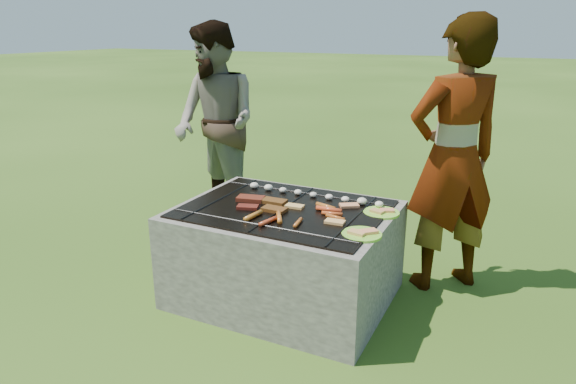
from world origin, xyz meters
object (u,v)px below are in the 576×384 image
at_px(plate_near, 362,234).
at_px(cook, 453,158).
at_px(fire_pit, 285,256).
at_px(plate_far, 381,212).
at_px(bystander, 216,124).

bearing_deg(plate_near, cook, 68.33).
distance_m(fire_pit, plate_far, 0.68).
height_order(cook, bystander, cook).
distance_m(fire_pit, bystander, 1.70).
bearing_deg(fire_pit, plate_far, 18.57).
distance_m(fire_pit, plate_near, 0.68).
bearing_deg(cook, plate_near, 26.10).
bearing_deg(plate_far, bystander, 153.60).
bearing_deg(cook, fire_pit, -6.84).
xyz_separation_m(plate_far, bystander, (-1.76, 0.87, 0.26)).
relative_size(plate_near, cook, 0.14).
height_order(plate_far, cook, cook).
distance_m(plate_far, cook, 0.61).
bearing_deg(fire_pit, cook, 35.39).
bearing_deg(plate_far, fire_pit, -161.43).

